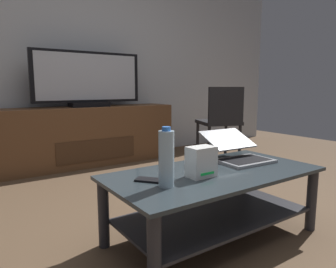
% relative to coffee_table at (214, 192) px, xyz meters
% --- Properties ---
extents(ground_plane, '(7.68, 7.68, 0.00)m').
position_rel_coffee_table_xyz_m(ground_plane, '(0.04, 0.03, -0.27)').
color(ground_plane, brown).
extents(back_wall, '(6.40, 0.12, 2.80)m').
position_rel_coffee_table_xyz_m(back_wall, '(0.04, 2.43, 1.13)').
color(back_wall, silver).
rests_on(back_wall, ground).
extents(coffee_table, '(1.23, 0.62, 0.40)m').
position_rel_coffee_table_xyz_m(coffee_table, '(0.00, 0.00, 0.00)').
color(coffee_table, '#2D383D').
rests_on(coffee_table, ground).
extents(media_cabinet, '(1.97, 0.44, 0.66)m').
position_rel_coffee_table_xyz_m(media_cabinet, '(0.05, 2.11, 0.05)').
color(media_cabinet, brown).
rests_on(media_cabinet, ground).
extents(television, '(1.22, 0.20, 0.61)m').
position_rel_coffee_table_xyz_m(television, '(0.05, 2.09, 0.67)').
color(television, black).
rests_on(television, media_cabinet).
extents(dining_chair, '(0.56, 0.56, 0.88)m').
position_rel_coffee_table_xyz_m(dining_chair, '(1.36, 1.35, 0.23)').
color(dining_chair, black).
rests_on(dining_chair, ground).
extents(laptop, '(0.35, 0.41, 0.18)m').
position_rel_coffee_table_xyz_m(laptop, '(0.31, 0.11, 0.18)').
color(laptop, gray).
rests_on(laptop, coffee_table).
extents(router_box, '(0.15, 0.10, 0.16)m').
position_rel_coffee_table_xyz_m(router_box, '(-0.13, -0.04, 0.21)').
color(router_box, white).
rests_on(router_box, coffee_table).
extents(water_bottle_near, '(0.08, 0.08, 0.29)m').
position_rel_coffee_table_xyz_m(water_bottle_near, '(-0.37, -0.07, 0.26)').
color(water_bottle_near, silver).
rests_on(water_bottle_near, coffee_table).
extents(cell_phone, '(0.14, 0.15, 0.01)m').
position_rel_coffee_table_xyz_m(cell_phone, '(-0.40, 0.05, 0.13)').
color(cell_phone, black).
rests_on(cell_phone, coffee_table).
extents(tv_remote, '(0.13, 0.16, 0.02)m').
position_rel_coffee_table_xyz_m(tv_remote, '(-0.07, 0.13, 0.13)').
color(tv_remote, '#2D2D30').
rests_on(tv_remote, coffee_table).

